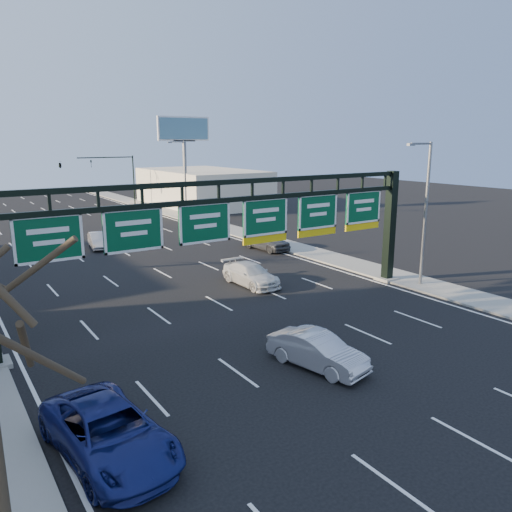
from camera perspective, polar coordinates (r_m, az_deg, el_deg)
ground at (r=21.19m, az=9.50°, el=-12.53°), size 160.00×160.00×0.00m
sidewalk_right at (r=43.62m, az=3.88°, el=1.12°), size 3.00×120.00×0.12m
lane_markings at (r=37.41m, az=-11.87°, el=-1.25°), size 21.60×120.00×0.01m
sign_gantry at (r=25.97m, az=-1.98°, el=3.19°), size 24.60×1.20×7.20m
building_right_distant at (r=72.23m, az=-6.19°, el=7.79°), size 12.00×20.00×5.00m
streetlight_near at (r=32.71m, az=18.72°, el=5.36°), size 2.15×0.22×9.00m
streetlight_far at (r=59.75m, az=-8.21°, el=9.12°), size 2.15×0.22×9.00m
billboard_right at (r=65.20m, az=-8.22°, el=12.95°), size 7.00×0.50×12.00m
traffic_signal_mast at (r=71.42m, az=-18.54°, el=9.55°), size 10.16×0.54×7.00m
car_blue_suv at (r=16.03m, az=-16.46°, el=-18.78°), size 3.18×5.83×1.55m
car_silver_sedan at (r=20.86m, az=7.02°, el=-10.71°), size 2.41×4.57×1.43m
car_white_wagon at (r=32.05m, az=-0.60°, el=-2.11°), size 2.07×4.79×1.37m
car_grey_far at (r=42.38m, az=1.17°, el=1.82°), size 2.31×4.87×1.61m
car_silver_distant at (r=45.06m, az=-17.53°, el=1.72°), size 2.05×4.28×1.35m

